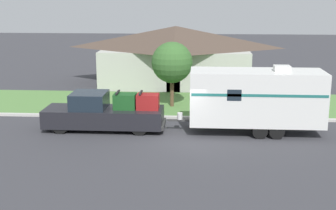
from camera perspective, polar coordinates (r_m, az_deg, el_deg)
ground_plane at (r=23.50m, az=1.49°, el=-4.09°), size 120.00×120.00×0.00m
curb_strip at (r=27.07m, az=1.82°, el=-1.54°), size 80.00×0.30×0.14m
lawn_strip at (r=30.62m, az=2.07°, el=0.15°), size 80.00×7.00×0.03m
house_across_street at (r=37.26m, az=0.96°, el=6.24°), size 12.15×7.69×4.56m
pickup_truck at (r=24.97m, az=-7.74°, el=-0.96°), size 6.38×2.08×2.08m
travel_trailer at (r=24.42m, az=10.73°, el=0.93°), size 7.97×2.41×3.54m
mailbox at (r=28.18m, az=-8.94°, el=0.76°), size 0.48×0.20×1.24m
tree_in_yard at (r=29.40m, az=0.49°, el=5.19°), size 2.59×2.59×4.14m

